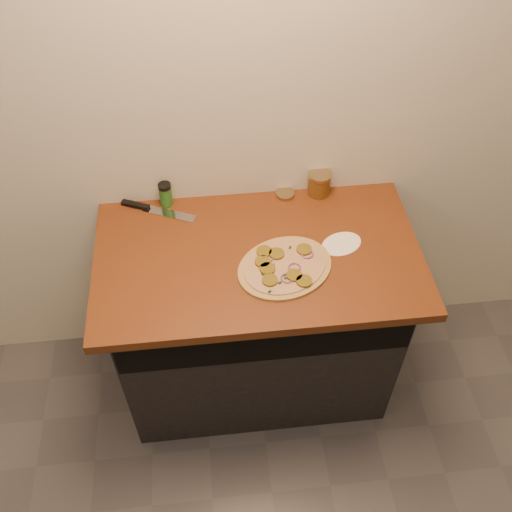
{
  "coord_description": "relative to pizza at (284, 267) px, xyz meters",
  "views": [
    {
      "loc": [
        -0.16,
        0.02,
        2.44
      ],
      "look_at": [
        -0.01,
        1.36,
        0.95
      ],
      "focal_mm": 40.0,
      "sensor_mm": 36.0,
      "label": 1
    }
  ],
  "objects": [
    {
      "name": "cabinet",
      "position": [
        -0.09,
        0.12,
        -0.48
      ],
      "size": [
        1.1,
        0.6,
        0.86
      ],
      "primitive_type": "cube",
      "color": "black",
      "rests_on": "ground"
    },
    {
      "name": "salsa_jar",
      "position": [
        0.19,
        0.39,
        0.04
      ],
      "size": [
        0.09,
        0.09,
        0.1
      ],
      "color": "maroon",
      "rests_on": "countertop"
    },
    {
      "name": "countertop",
      "position": [
        -0.09,
        0.09,
        -0.03
      ],
      "size": [
        1.2,
        0.7,
        0.04
      ],
      "primitive_type": "cube",
      "color": "#653013",
      "rests_on": "cabinet"
    },
    {
      "name": "chefs_knife",
      "position": [
        -0.48,
        0.36,
        -0.0
      ],
      "size": [
        0.3,
        0.15,
        0.02
      ],
      "color": "#B7BAC1",
      "rests_on": "countertop"
    },
    {
      "name": "mason_jar_lid",
      "position": [
        0.06,
        0.39,
        -0.0
      ],
      "size": [
        0.08,
        0.08,
        0.02
      ],
      "primitive_type": "cylinder",
      "rotation": [
        0.0,
        0.0,
        0.08
      ],
      "color": "tan",
      "rests_on": "countertop"
    },
    {
      "name": "pizza",
      "position": [
        0.0,
        0.0,
        0.0
      ],
      "size": [
        0.46,
        0.46,
        0.02
      ],
      "color": "tan",
      "rests_on": "countertop"
    },
    {
      "name": "spice_shaker",
      "position": [
        -0.42,
        0.39,
        0.04
      ],
      "size": [
        0.05,
        0.05,
        0.1
      ],
      "color": "#25621F",
      "rests_on": "countertop"
    },
    {
      "name": "flour_spill",
      "position": [
        0.23,
        0.1,
        -0.01
      ],
      "size": [
        0.21,
        0.21,
        0.0
      ],
      "primitive_type": "cylinder",
      "rotation": [
        0.0,
        0.0,
        0.39
      ],
      "color": "white",
      "rests_on": "countertop"
    }
  ]
}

